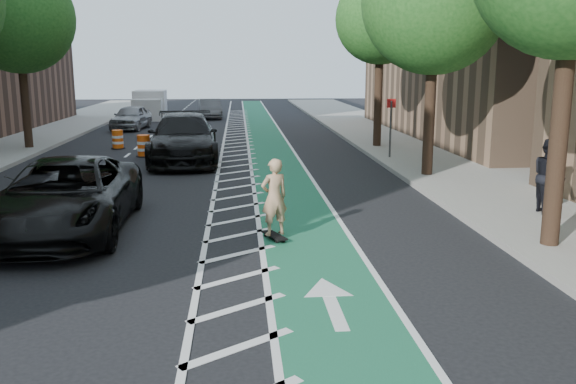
{
  "coord_description": "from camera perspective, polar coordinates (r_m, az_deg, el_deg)",
  "views": [
    {
      "loc": [
        1.55,
        -11.85,
        3.74
      ],
      "look_at": [
        2.59,
        0.86,
        1.1
      ],
      "focal_mm": 38.0,
      "sensor_mm": 36.0,
      "label": 1
    }
  ],
  "objects": [
    {
      "name": "ground",
      "position": [
        12.53,
        -11.62,
        -5.93
      ],
      "size": [
        120.0,
        120.0,
        0.0
      ],
      "primitive_type": "plane",
      "color": "black",
      "rests_on": "ground"
    },
    {
      "name": "suv_far",
      "position": [
        24.53,
        -9.75,
        4.98
      ],
      "size": [
        3.0,
        6.62,
        1.88
      ],
      "primitive_type": "imported",
      "rotation": [
        0.0,
        0.0,
        0.06
      ],
      "color": "black",
      "rests_on": "ground"
    },
    {
      "name": "suv_near",
      "position": [
        14.74,
        -20.11,
        -0.39
      ],
      "size": [
        2.88,
        6.07,
        1.67
      ],
      "primitive_type": "imported",
      "rotation": [
        0.0,
        0.0,
        0.02
      ],
      "color": "black",
      "rests_on": "ground"
    },
    {
      "name": "tree_l_d",
      "position": [
        29.48,
        -24.18,
        14.67
      ],
      "size": [
        4.2,
        4.2,
        7.9
      ],
      "color": "#382619",
      "rests_on": "ground"
    },
    {
      "name": "pedestrian",
      "position": [
        16.42,
        23.22,
        1.41
      ],
      "size": [
        0.77,
        0.96,
        1.86
      ],
      "primitive_type": "imported",
      "rotation": [
        0.0,
        0.0,
        1.49
      ],
      "color": "black",
      "rests_on": "sidewalk_right"
    },
    {
      "name": "skateboard",
      "position": [
        13.4,
        -1.29,
        -4.1
      ],
      "size": [
        0.55,
        0.89,
        0.12
      ],
      "rotation": [
        0.0,
        0.0,
        0.39
      ],
      "color": "black",
      "rests_on": "ground"
    },
    {
      "name": "box_truck",
      "position": [
        45.44,
        -12.82,
        7.86
      ],
      "size": [
        2.35,
        4.9,
        2.0
      ],
      "rotation": [
        0.0,
        0.0,
        0.05
      ],
      "color": "silver",
      "rests_on": "ground"
    },
    {
      "name": "tree_r_d",
      "position": [
        28.64,
        8.48,
        15.65
      ],
      "size": [
        4.2,
        4.2,
        7.9
      ],
      "color": "#382619",
      "rests_on": "ground"
    },
    {
      "name": "curb_right",
      "position": [
        22.83,
        9.35,
        2.32
      ],
      "size": [
        0.12,
        90.0,
        0.16
      ],
      "primitive_type": "cube",
      "color": "gray",
      "rests_on": "ground"
    },
    {
      "name": "bike_lane",
      "position": [
        22.22,
        -0.86,
        2.02
      ],
      "size": [
        2.0,
        90.0,
        0.01
      ],
      "primitive_type": "cube",
      "color": "#19593E",
      "rests_on": "ground"
    },
    {
      "name": "tree_r_c",
      "position": [
        20.94,
        13.61,
        16.96
      ],
      "size": [
        4.2,
        4.2,
        7.9
      ],
      "color": "#382619",
      "rests_on": "ground"
    },
    {
      "name": "buffer_strip",
      "position": [
        22.17,
        -4.73,
        1.96
      ],
      "size": [
        1.4,
        90.0,
        0.01
      ],
      "primitive_type": "cube",
      "color": "silver",
      "rests_on": "ground"
    },
    {
      "name": "barrel_b",
      "position": [
        26.37,
        -13.35,
        4.18
      ],
      "size": [
        0.67,
        0.67,
        0.91
      ],
      "color": "#F6530C",
      "rests_on": "ground"
    },
    {
      "name": "car_grey",
      "position": [
        45.06,
        -7.3,
        7.74
      ],
      "size": [
        1.94,
        4.37,
        1.39
      ],
      "primitive_type": "imported",
      "rotation": [
        0.0,
        0.0,
        0.11
      ],
      "color": "#525357",
      "rests_on": "ground"
    },
    {
      "name": "barrel_c",
      "position": [
        29.19,
        -15.65,
        4.72
      ],
      "size": [
        0.63,
        0.63,
        0.86
      ],
      "color": "#F5580C",
      "rests_on": "ground"
    },
    {
      "name": "sidewalk_right",
      "position": [
        23.54,
        15.15,
        2.34
      ],
      "size": [
        5.0,
        90.0,
        0.15
      ],
      "primitive_type": "cube",
      "color": "gray",
      "rests_on": "ground"
    },
    {
      "name": "car_silver",
      "position": [
        38.01,
        -14.47,
        6.79
      ],
      "size": [
        2.2,
        4.44,
        1.46
      ],
      "primitive_type": "imported",
      "rotation": [
        0.0,
        0.0,
        -0.11
      ],
      "color": "gray",
      "rests_on": "ground"
    },
    {
      "name": "barrel_a",
      "position": [
        17.26,
        -17.12,
        -0.0
      ],
      "size": [
        0.61,
        0.61,
        0.84
      ],
      "color": "#F64E0C",
      "rests_on": "ground"
    },
    {
      "name": "skateboarder",
      "position": [
        13.19,
        -1.3,
        -0.48
      ],
      "size": [
        0.72,
        0.61,
        1.69
      ],
      "primitive_type": "imported",
      "rotation": [
        0.0,
        0.0,
        3.53
      ],
      "color": "tan",
      "rests_on": "skateboard"
    },
    {
      "name": "sign_post",
      "position": [
        24.72,
        9.58,
        6.0
      ],
      "size": [
        0.35,
        0.08,
        2.47
      ],
      "color": "#4C4C4C",
      "rests_on": "ground"
    }
  ]
}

